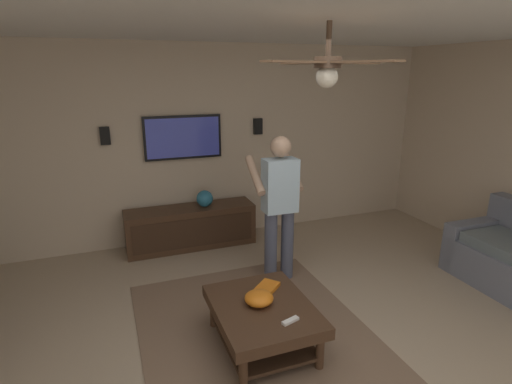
% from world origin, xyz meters
% --- Properties ---
extents(ground_plane, '(8.18, 8.18, 0.00)m').
position_xyz_m(ground_plane, '(0.00, 0.00, 0.00)').
color(ground_plane, tan).
extents(wall_back_tv, '(0.10, 7.02, 2.64)m').
position_xyz_m(wall_back_tv, '(3.08, 0.00, 1.32)').
color(wall_back_tv, '#C6B299').
rests_on(wall_back_tv, ground).
extents(area_rug, '(2.42, 2.01, 0.01)m').
position_xyz_m(area_rug, '(0.66, 0.09, 0.01)').
color(area_rug, '#7A604C').
rests_on(area_rug, ground).
extents(coffee_table, '(1.00, 0.80, 0.40)m').
position_xyz_m(coffee_table, '(0.46, 0.09, 0.30)').
color(coffee_table, '#422B1C').
rests_on(coffee_table, ground).
extents(media_console, '(0.45, 1.70, 0.55)m').
position_xyz_m(media_console, '(2.74, 0.22, 0.28)').
color(media_console, '#422B1C').
rests_on(media_console, ground).
extents(tv, '(0.05, 1.02, 0.57)m').
position_xyz_m(tv, '(2.98, 0.22, 1.45)').
color(tv, black).
extents(person_standing, '(0.54, 0.54, 1.64)m').
position_xyz_m(person_standing, '(1.51, -0.52, 0.93)').
color(person_standing, '#4C5166').
rests_on(person_standing, ground).
extents(bowl, '(0.24, 0.24, 0.11)m').
position_xyz_m(bowl, '(0.49, 0.11, 0.46)').
color(bowl, orange).
rests_on(bowl, coffee_table).
extents(remote_white, '(0.09, 0.16, 0.02)m').
position_xyz_m(remote_white, '(0.16, -0.03, 0.41)').
color(remote_white, white).
rests_on(remote_white, coffee_table).
extents(book, '(0.27, 0.27, 0.04)m').
position_xyz_m(book, '(0.69, -0.05, 0.42)').
color(book, orange).
rests_on(book, coffee_table).
extents(vase_round, '(0.22, 0.22, 0.22)m').
position_xyz_m(vase_round, '(2.72, 0.02, 0.66)').
color(vase_round, teal).
rests_on(vase_round, media_console).
extents(wall_speaker_left, '(0.06, 0.12, 0.22)m').
position_xyz_m(wall_speaker_left, '(3.00, -0.84, 1.54)').
color(wall_speaker_left, black).
extents(wall_speaker_right, '(0.06, 0.12, 0.22)m').
position_xyz_m(wall_speaker_right, '(3.00, 1.18, 1.52)').
color(wall_speaker_right, black).
extents(ceiling_fan, '(1.20, 1.16, 0.46)m').
position_xyz_m(ceiling_fan, '(0.36, -0.37, 2.31)').
color(ceiling_fan, '#4C3828').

